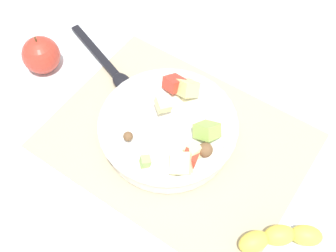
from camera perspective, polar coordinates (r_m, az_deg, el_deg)
name	(u,v)px	position (r m, az deg, el deg)	size (l,w,h in m)	color
ground_plane	(177,141)	(0.88, 1.14, -1.95)	(2.40, 2.40, 0.00)	silver
placemat	(177,140)	(0.87, 1.14, -1.85)	(0.49, 0.37, 0.01)	tan
salad_bowl	(169,128)	(0.84, 0.10, -0.24)	(0.27, 0.27, 0.10)	white
serving_spoon	(109,67)	(0.99, -7.63, 7.61)	(0.23, 0.11, 0.01)	black
whole_apple	(41,55)	(1.00, -16.21, 8.88)	(0.08, 0.08, 0.09)	#BC3828
banana_whole	(280,237)	(0.79, 14.36, -13.88)	(0.13, 0.12, 0.04)	yellow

